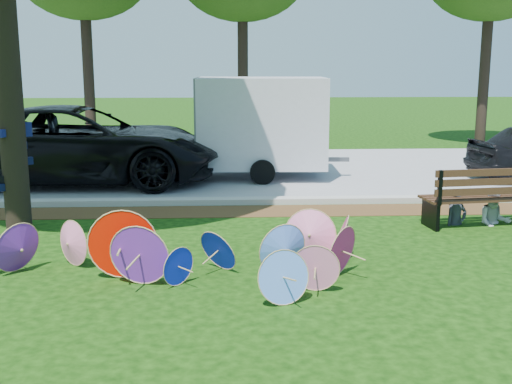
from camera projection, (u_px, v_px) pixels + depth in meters
ground at (224, 293)px, 8.13m from camera, size 90.00×90.00×0.00m
mulch_strip at (225, 211)px, 12.54m from camera, size 90.00×1.00×0.01m
curb at (225, 201)px, 13.21m from camera, size 90.00×0.30×0.12m
street at (225, 170)px, 17.28m from camera, size 90.00×8.00×0.01m
parasol_pile at (182, 249)px, 8.72m from camera, size 5.74×2.32×0.96m
black_van at (80, 145)px, 15.32m from camera, size 6.71×3.15×1.85m
cargo_trailer at (262, 122)px, 16.01m from camera, size 3.20×2.09×2.80m
park_bench at (478, 196)px, 11.44m from camera, size 2.12×1.02×1.06m
person_left at (458, 191)px, 11.45m from camera, size 0.53×0.45×1.24m
person_right at (496, 190)px, 11.49m from camera, size 0.66×0.55×1.24m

